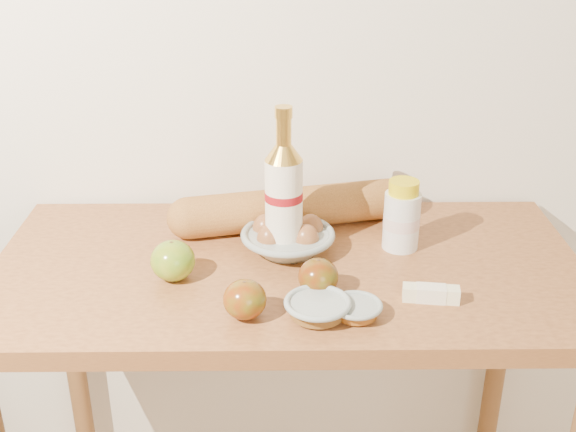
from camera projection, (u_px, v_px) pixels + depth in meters
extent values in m
cube|color=silver|center=(286.00, 32.00, 1.59)|extent=(3.50, 0.02, 2.60)
cube|color=#A96836|center=(288.00, 272.00, 1.47)|extent=(1.20, 0.60, 0.04)
cylinder|color=brown|center=(77.00, 375.00, 1.89)|extent=(0.05, 0.05, 0.86)
cylinder|color=brown|center=(496.00, 372.00, 1.90)|extent=(0.05, 0.05, 0.86)
cylinder|color=white|center=(284.00, 208.00, 1.46)|extent=(0.10, 0.10, 0.21)
cylinder|color=maroon|center=(284.00, 195.00, 1.45)|extent=(0.10, 0.10, 0.02)
cone|color=gold|center=(284.00, 152.00, 1.41)|extent=(0.10, 0.10, 0.03)
cylinder|color=gold|center=(284.00, 131.00, 1.39)|extent=(0.04, 0.04, 0.05)
cylinder|color=gold|center=(284.00, 112.00, 1.38)|extent=(0.04, 0.04, 0.02)
cylinder|color=silver|center=(401.00, 221.00, 1.50)|extent=(0.10, 0.10, 0.12)
cylinder|color=beige|center=(401.00, 221.00, 1.50)|extent=(0.10, 0.10, 0.03)
cylinder|color=yellow|center=(404.00, 187.00, 1.47)|extent=(0.08, 0.08, 0.03)
torus|color=#8D9A95|center=(288.00, 234.00, 1.50)|extent=(0.20, 0.20, 0.01)
ellipsoid|color=brown|center=(270.00, 240.00, 1.48)|extent=(0.06, 0.06, 0.07)
ellipsoid|color=brown|center=(306.00, 240.00, 1.48)|extent=(0.06, 0.06, 0.07)
ellipsoid|color=brown|center=(288.00, 228.00, 1.53)|extent=(0.06, 0.06, 0.07)
ellipsoid|color=brown|center=(265.00, 230.00, 1.53)|extent=(0.06, 0.06, 0.07)
ellipsoid|color=brown|center=(310.00, 229.00, 1.53)|extent=(0.06, 0.06, 0.07)
cylinder|color=#B67937|center=(291.00, 208.00, 1.60)|extent=(0.47, 0.19, 0.09)
sphere|color=#B67937|center=(188.00, 218.00, 1.55)|extent=(0.11, 0.11, 0.09)
sphere|color=#B67937|center=(388.00, 198.00, 1.65)|extent=(0.11, 0.11, 0.09)
ellipsoid|color=#9D9B1F|center=(173.00, 261.00, 1.39)|extent=(0.10, 0.10, 0.08)
cylinder|color=#4E391A|center=(172.00, 245.00, 1.38)|extent=(0.01, 0.01, 0.01)
ellipsoid|color=#990A08|center=(245.00, 299.00, 1.27)|extent=(0.08, 0.08, 0.07)
cylinder|color=#53371B|center=(244.00, 285.00, 1.26)|extent=(0.01, 0.01, 0.01)
ellipsoid|color=maroon|center=(318.00, 277.00, 1.35)|extent=(0.08, 0.08, 0.07)
cylinder|color=#462E17|center=(319.00, 263.00, 1.33)|extent=(0.01, 0.01, 0.01)
torus|color=#94A29D|center=(318.00, 303.00, 1.27)|extent=(0.15, 0.15, 0.01)
cylinder|color=brown|center=(317.00, 309.00, 1.28)|extent=(0.12, 0.12, 0.02)
torus|color=gray|center=(356.00, 305.00, 1.28)|extent=(0.10, 0.10, 0.01)
cylinder|color=brown|center=(356.00, 310.00, 1.28)|extent=(0.08, 0.08, 0.02)
cube|color=#F1ECBB|center=(431.00, 294.00, 1.33)|extent=(0.11, 0.04, 0.03)
cube|color=#EFE6CA|center=(431.00, 294.00, 1.33)|extent=(0.06, 0.04, 0.03)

